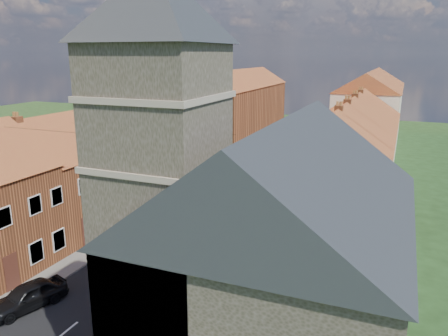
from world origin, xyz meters
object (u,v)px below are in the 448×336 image
Objects in this scene: car_near at (28,296)px; church at (266,239)px; car_far at (239,163)px; car_distant at (299,131)px; lamppost at (174,165)px; pedestrian_right at (262,221)px.

church is at bearing 19.24° from car_near.
church is 13.60m from car_near.
car_distant is (1.70, 23.26, 0.08)m from car_far.
lamppost is 3.18× the size of pedestrian_right.
pedestrian_right is at bearing -66.21° from car_far.
lamppost is 1.28× the size of car_distant.
car_far is 0.84× the size of car_distant.
car_near reaches higher than car_far.
lamppost is 14.32m from car_far.
car_far is at bearing -60.33° from pedestrian_right.
car_distant is (1.70, 54.17, -0.02)m from car_near.
church is 33.57m from car_far.
church is 8.05× the size of pedestrian_right.
church is 55.26m from car_distant.
lamppost reaches higher than car_distant.
church is 3.84× the size of car_far.
pedestrian_right is at bearing -90.87° from car_distant.
church is 3.23× the size of car_distant.
car_far is at bearing -104.27° from car_distant.
car_distant is at bearing 106.37° from car_near.
church is 2.53× the size of lamppost.
church is at bearing -69.43° from car_far.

